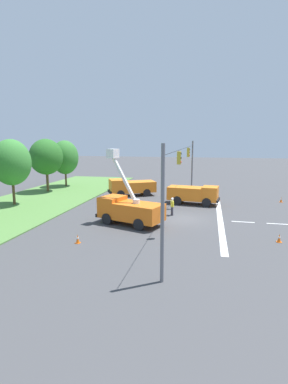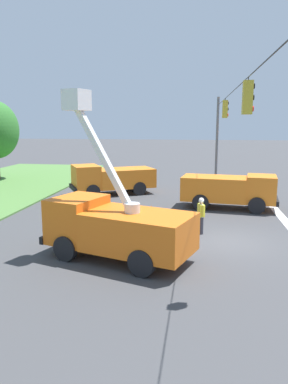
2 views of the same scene
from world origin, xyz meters
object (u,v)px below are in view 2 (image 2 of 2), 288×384
object	(u,v)px
utility_truck_support_near	(229,189)
traffic_cone_foreground_left	(269,196)
traffic_cone_mid_right	(151,212)
utility_truck_support_far	(112,178)
road_worker	(201,213)
utility_truck_bucket_lift	(115,224)

from	to	relation	value
utility_truck_support_near	traffic_cone_foreground_left	bearing A→B (deg)	-47.07
utility_truck_support_near	traffic_cone_mid_right	size ratio (longest dim) A/B	7.87
utility_truck_support_far	traffic_cone_foreground_left	size ratio (longest dim) A/B	10.15
utility_truck_support_far	utility_truck_support_near	bearing A→B (deg)	-113.06
utility_truck_support_far	traffic_cone_mid_right	xyz separation A→B (m)	(-6.72, -3.83, -0.84)
utility_truck_support_near	traffic_cone_mid_right	world-z (taller)	utility_truck_support_near
road_worker	traffic_cone_foreground_left	bearing A→B (deg)	-29.04
traffic_cone_foreground_left	traffic_cone_mid_right	bearing A→B (deg)	128.52
utility_truck_support_far	traffic_cone_foreground_left	distance (m)	11.30
traffic_cone_foreground_left	utility_truck_support_near	bearing A→B (deg)	132.93
utility_truck_support_near	utility_truck_support_far	distance (m)	9.04
utility_truck_support_far	road_worker	world-z (taller)	utility_truck_support_far
traffic_cone_foreground_left	utility_truck_support_far	bearing A→B (deg)	85.79
utility_truck_support_far	traffic_cone_mid_right	world-z (taller)	utility_truck_support_far
utility_truck_support_near	utility_truck_support_far	world-z (taller)	utility_truck_support_far
utility_truck_bucket_lift	utility_truck_support_near	xyz separation A→B (m)	(9.57, -5.09, -0.18)
traffic_cone_foreground_left	traffic_cone_mid_right	xyz separation A→B (m)	(-5.89, 7.40, 0.07)
traffic_cone_mid_right	utility_truck_bucket_lift	bearing A→B (deg)	174.60
road_worker	traffic_cone_foreground_left	size ratio (longest dim) A/B	2.75
utility_truck_support_near	traffic_cone_foreground_left	xyz separation A→B (m)	(2.71, -2.92, -0.91)
utility_truck_bucket_lift	road_worker	bearing A→B (deg)	-40.74
road_worker	traffic_cone_mid_right	size ratio (longest dim) A/B	2.31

